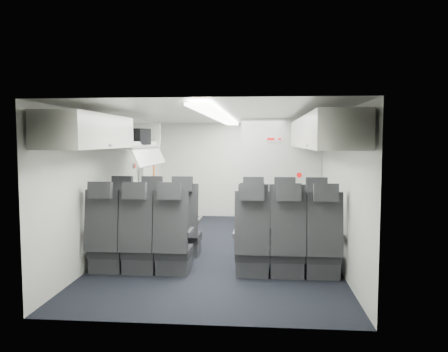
% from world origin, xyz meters
% --- Properties ---
extents(cabin_shell, '(3.41, 6.01, 2.16)m').
position_xyz_m(cabin_shell, '(0.00, 0.00, 1.12)').
color(cabin_shell, black).
rests_on(cabin_shell, ground).
extents(seat_row_front, '(3.33, 0.56, 1.24)m').
position_xyz_m(seat_row_front, '(-0.00, -0.53, 0.40)').
color(seat_row_front, black).
rests_on(seat_row_front, cabin_shell).
extents(seat_row_mid, '(3.33, 0.56, 1.24)m').
position_xyz_m(seat_row_mid, '(-0.00, -1.43, 0.40)').
color(seat_row_mid, black).
rests_on(seat_row_mid, cabin_shell).
extents(overhead_bin_left_rear, '(0.53, 1.80, 0.40)m').
position_xyz_m(overhead_bin_left_rear, '(-1.40, -2.00, 1.86)').
color(overhead_bin_left_rear, silver).
rests_on(overhead_bin_left_rear, cabin_shell).
extents(overhead_bin_left_front_open, '(0.64, 1.70, 0.72)m').
position_xyz_m(overhead_bin_left_front_open, '(-1.44, -0.25, 1.74)').
color(overhead_bin_left_front_open, '#9E9E93').
rests_on(overhead_bin_left_front_open, cabin_shell).
extents(overhead_bin_right_rear, '(0.53, 1.80, 0.40)m').
position_xyz_m(overhead_bin_right_rear, '(1.40, -2.00, 1.86)').
color(overhead_bin_right_rear, silver).
rests_on(overhead_bin_right_rear, cabin_shell).
extents(overhead_bin_right_front, '(0.53, 1.70, 0.40)m').
position_xyz_m(overhead_bin_right_front, '(1.40, -0.25, 1.86)').
color(overhead_bin_right_front, silver).
rests_on(overhead_bin_right_front, cabin_shell).
extents(bulkhead_partition, '(1.40, 0.15, 2.13)m').
position_xyz_m(bulkhead_partition, '(0.98, 0.80, 1.08)').
color(bulkhead_partition, silver).
rests_on(bulkhead_partition, cabin_shell).
extents(galley_unit, '(0.85, 0.52, 1.90)m').
position_xyz_m(galley_unit, '(0.95, 2.72, 0.95)').
color(galley_unit, '#939399').
rests_on(galley_unit, cabin_shell).
extents(boarding_door, '(0.12, 1.27, 1.86)m').
position_xyz_m(boarding_door, '(-1.64, 1.55, 0.95)').
color(boarding_door, silver).
rests_on(boarding_door, cabin_shell).
extents(flight_attendant, '(0.40, 0.59, 1.59)m').
position_xyz_m(flight_attendant, '(0.43, 1.65, 0.79)').
color(flight_attendant, black).
rests_on(flight_attendant, ground).
extents(carry_on_bag, '(0.49, 0.42, 0.25)m').
position_xyz_m(carry_on_bag, '(-1.36, -0.25, 1.81)').
color(carry_on_bag, black).
rests_on(carry_on_bag, overhead_bin_left_front_open).
extents(papers, '(0.18, 0.11, 0.14)m').
position_xyz_m(papers, '(0.62, 1.60, 1.04)').
color(papers, white).
rests_on(papers, flight_attendant).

